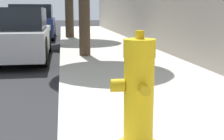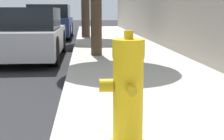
# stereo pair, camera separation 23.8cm
# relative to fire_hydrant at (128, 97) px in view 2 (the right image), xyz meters

# --- Properties ---
(fire_hydrant) EXTENTS (0.39, 0.40, 0.92)m
(fire_hydrant) POSITION_rel_fire_hydrant_xyz_m (0.00, 0.00, 0.00)
(fire_hydrant) COLOR #C39C11
(fire_hydrant) RESTS_ON sidewalk_slab
(parked_car_near) EXTENTS (1.76, 3.91, 1.29)m
(parked_car_near) POSITION_rel_fire_hydrant_xyz_m (-1.77, 5.88, 0.06)
(parked_car_near) COLOR #B7B7BC
(parked_car_near) RESTS_ON ground_plane
(parked_car_mid) EXTENTS (1.87, 4.13, 1.48)m
(parked_car_mid) POSITION_rel_fire_hydrant_xyz_m (-1.80, 12.17, 0.14)
(parked_car_mid) COLOR navy
(parked_car_mid) RESTS_ON ground_plane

